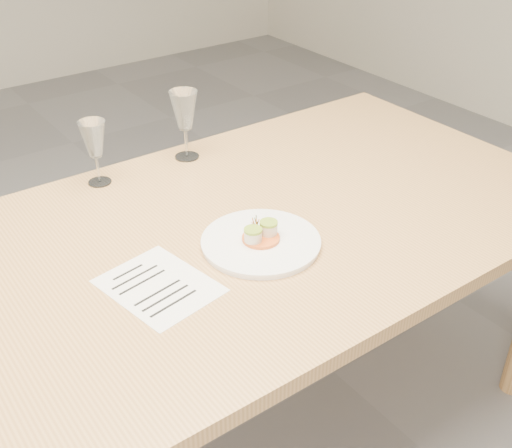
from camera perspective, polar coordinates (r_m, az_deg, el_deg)
dining_table at (r=1.56m, az=-9.91°, el=-5.31°), size 2.40×1.00×0.75m
dinner_plate at (r=1.55m, az=0.45°, el=-1.52°), size 0.29×0.29×0.07m
recipe_sheet at (r=1.44m, az=-8.64°, el=-5.45°), size 0.24×0.28×0.00m
wine_glass_2 at (r=1.82m, az=-14.22°, el=7.20°), size 0.07×0.07×0.19m
wine_glass_3 at (r=1.92m, az=-6.40°, el=9.88°), size 0.08×0.08×0.21m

